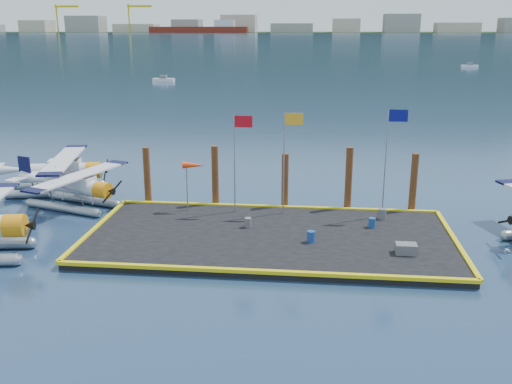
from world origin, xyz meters
TOP-DOWN VIEW (x-y plane):
  - ground at (0.00, 0.00)m, footprint 4000.00×4000.00m
  - dock at (0.00, 0.00)m, footprint 20.00×10.00m
  - dock_bumpers at (0.00, 0.00)m, footprint 20.25×10.25m
  - far_backdrop at (239.91, 1737.52)m, footprint 3050.00×2050.00m
  - seaplane_b at (-13.06, 4.61)m, footprint 8.01×8.55m
  - seaplane_c at (-15.63, 7.88)m, footprint 8.73×9.50m
  - drum_1 at (2.27, -0.91)m, footprint 0.44×0.44m
  - drum_2 at (5.72, 1.77)m, footprint 0.40×0.40m
  - drum_4 at (6.47, 3.33)m, footprint 0.45×0.45m
  - drum_5 at (-1.35, 1.05)m, footprint 0.40×0.40m
  - crate at (7.09, -2.02)m, footprint 1.06×0.71m
  - flagpole_red at (-2.29, 3.80)m, footprint 1.14×0.08m
  - flagpole_yellow at (0.70, 3.80)m, footprint 1.14×0.08m
  - flagpole_blue at (6.70, 3.80)m, footprint 1.14×0.08m
  - windsock at (-5.03, 3.80)m, footprint 1.40×0.44m
  - piling_0 at (-8.50, 5.40)m, footprint 0.44×0.44m
  - piling_1 at (-4.00, 5.40)m, footprint 0.44×0.44m
  - piling_2 at (0.50, 5.40)m, footprint 0.44×0.44m
  - piling_3 at (4.50, 5.40)m, footprint 0.44×0.44m
  - piling_4 at (8.50, 5.40)m, footprint 0.44×0.44m

SIDE VIEW (x-z plane):
  - ground at x=0.00m, z-range 0.00..0.00m
  - dock at x=0.00m, z-range 0.00..0.40m
  - dock_bumpers at x=0.00m, z-range 0.40..0.58m
  - crate at x=7.09m, z-range 0.40..0.93m
  - drum_5 at x=-1.35m, z-range 0.40..0.96m
  - drum_2 at x=5.72m, z-range 0.40..0.96m
  - drum_1 at x=2.27m, z-range 0.40..1.01m
  - drum_4 at x=6.47m, z-range 0.40..1.03m
  - seaplane_b at x=-13.06m, z-range -0.20..2.87m
  - seaplane_c at x=-15.63m, z-range -0.22..3.15m
  - piling_2 at x=0.50m, z-range 0.00..3.80m
  - piling_0 at x=-8.50m, z-range 0.00..4.00m
  - piling_4 at x=8.50m, z-range 0.00..4.00m
  - piling_1 at x=-4.00m, z-range 0.00..4.20m
  - piling_3 at x=4.50m, z-range 0.00..4.30m
  - windsock at x=-5.03m, z-range 1.67..4.79m
  - flagpole_red at x=-2.29m, z-range 1.40..7.40m
  - flagpole_yellow at x=0.70m, z-range 1.41..7.61m
  - flagpole_blue at x=6.70m, z-range 1.44..7.94m
  - far_backdrop at x=239.91m, z-range -395.55..414.45m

